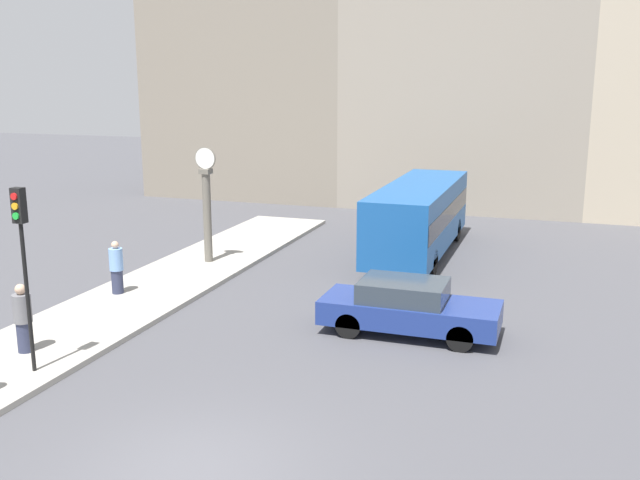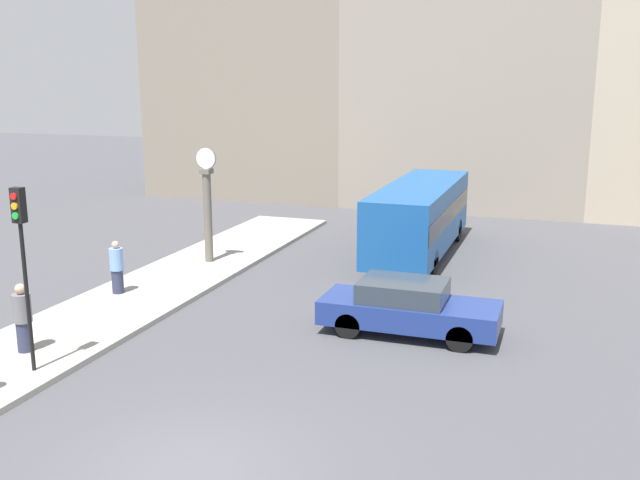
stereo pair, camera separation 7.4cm
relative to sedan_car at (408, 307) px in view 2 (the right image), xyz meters
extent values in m
plane|color=#47474C|center=(-2.08, -7.74, -0.72)|extent=(120.00, 120.00, 0.00)
cube|color=#A39E93|center=(-8.30, 1.62, -0.65)|extent=(3.36, 22.72, 0.14)
cube|color=gray|center=(-13.03, 19.42, 6.00)|extent=(11.42, 5.00, 13.44)
cube|color=gray|center=(-1.39, 19.42, 5.87)|extent=(11.86, 5.00, 13.19)
cube|color=navy|center=(0.05, 0.00, -0.13)|extent=(4.58, 1.79, 0.62)
cube|color=#2D3842|center=(-0.14, 0.00, 0.44)|extent=(2.20, 1.61, 0.52)
cylinder|color=black|center=(1.47, 0.79, -0.39)|extent=(0.66, 0.22, 0.66)
cylinder|color=black|center=(1.47, -0.79, -0.39)|extent=(0.66, 0.22, 0.66)
cylinder|color=black|center=(-1.37, 0.79, -0.39)|extent=(0.66, 0.22, 0.66)
cylinder|color=black|center=(-1.37, -0.79, -0.39)|extent=(0.66, 0.22, 0.66)
cube|color=#195199|center=(-1.45, 8.57, 0.79)|extent=(2.31, 8.86, 2.31)
cube|color=#1E232D|center=(-1.45, 8.57, 0.93)|extent=(2.33, 8.68, 0.69)
cylinder|color=black|center=(-0.43, 11.32, -0.27)|extent=(0.28, 0.90, 0.90)
cylinder|color=black|center=(-2.46, 11.32, -0.27)|extent=(0.28, 0.90, 0.90)
cylinder|color=black|center=(-0.43, 5.83, -0.27)|extent=(0.28, 0.90, 0.90)
cylinder|color=black|center=(-2.46, 5.83, -0.27)|extent=(0.28, 0.90, 0.90)
cylinder|color=black|center=(-7.31, -5.41, 1.10)|extent=(0.09, 0.09, 3.37)
cube|color=black|center=(-7.31, -5.41, 3.17)|extent=(0.26, 0.20, 0.76)
cylinder|color=red|center=(-7.31, -5.53, 3.37)|extent=(0.15, 0.04, 0.15)
cylinder|color=orange|center=(-7.31, -5.53, 3.17)|extent=(0.15, 0.04, 0.15)
cylinder|color=green|center=(-7.31, -5.53, 2.96)|extent=(0.15, 0.04, 0.15)
cylinder|color=#666056|center=(-8.17, 4.55, 0.99)|extent=(0.29, 0.29, 3.13)
cube|color=#666056|center=(-8.17, 4.55, 2.64)|extent=(0.38, 0.38, 0.17)
cylinder|color=#666056|center=(-8.17, 4.55, 3.09)|extent=(0.78, 0.04, 0.78)
cylinder|color=white|center=(-8.17, 4.55, 3.09)|extent=(0.72, 0.06, 0.72)
cylinder|color=#2D334C|center=(-8.29, -4.54, -0.21)|extent=(0.36, 0.36, 0.74)
cylinder|color=slate|center=(-8.29, -4.54, 0.50)|extent=(0.42, 0.42, 0.69)
sphere|color=tan|center=(-8.29, -4.54, 0.97)|extent=(0.25, 0.25, 0.25)
cylinder|color=#2D334C|center=(-8.98, 0.21, -0.22)|extent=(0.35, 0.35, 0.72)
cylinder|color=#729ED8|center=(-8.98, 0.21, 0.48)|extent=(0.41, 0.41, 0.67)
sphere|color=tan|center=(-8.98, 0.21, 0.92)|extent=(0.22, 0.22, 0.22)
camera|label=1|loc=(3.56, -17.38, 5.81)|focal=40.00mm
camera|label=2|loc=(3.63, -17.36, 5.81)|focal=40.00mm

